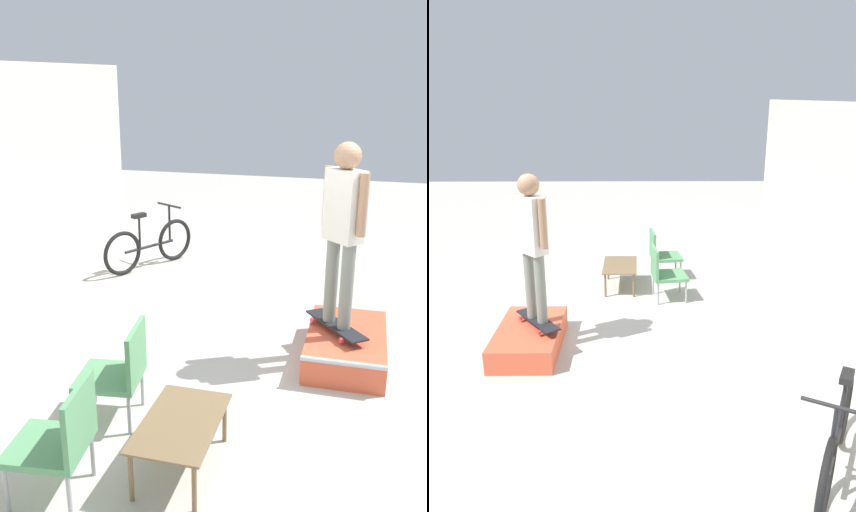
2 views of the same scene
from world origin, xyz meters
TOP-DOWN VIEW (x-y plane):
  - ground_plane at (0.00, 0.00)m, footprint 24.00×24.00m
  - skate_ramp_box at (1.08, -0.48)m, footprint 1.37×0.79m
  - skateboard_on_ramp at (1.05, -0.37)m, footprint 0.79×0.67m
  - person_skater at (1.05, -0.37)m, footprint 0.42×0.43m
  - coffee_table at (-1.03, 0.61)m, footprint 0.92×0.55m
  - patio_chair_left at (-1.50, 1.31)m, footprint 0.58×0.58m
  - patio_chair_right at (-0.53, 1.31)m, footprint 0.59×0.59m
  - bicycle at (3.34, 2.56)m, footprint 1.50×0.88m

SIDE VIEW (x-z plane):
  - ground_plane at x=0.00m, z-range 0.00..0.00m
  - skate_ramp_box at x=1.08m, z-range -0.01..0.31m
  - bicycle at x=3.34m, z-range -0.11..0.81m
  - coffee_table at x=-1.03m, z-range 0.16..0.57m
  - skateboard_on_ramp at x=1.05m, z-range 0.34..0.41m
  - patio_chair_left at x=-1.50m, z-range 0.04..0.90m
  - patio_chair_right at x=-0.53m, z-range 0.04..0.90m
  - person_skater at x=1.05m, z-range 0.57..2.41m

